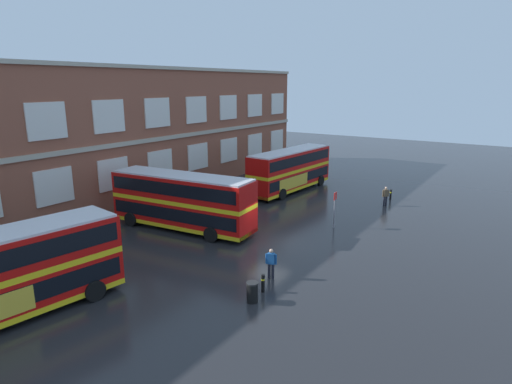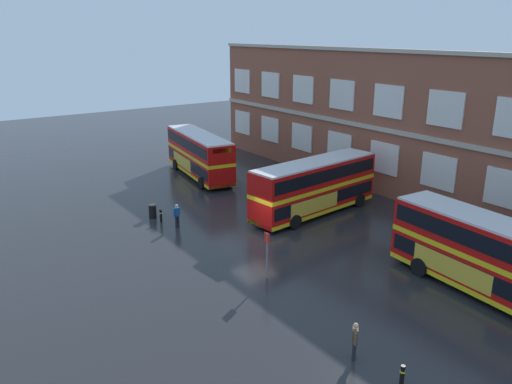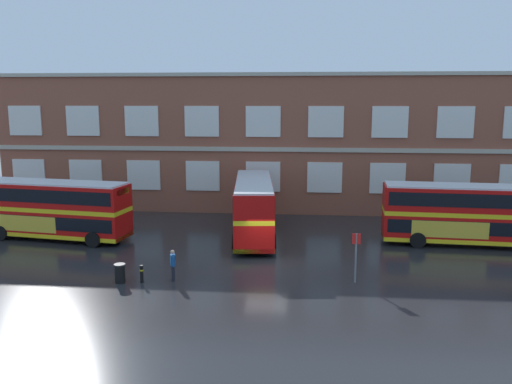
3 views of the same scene
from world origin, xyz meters
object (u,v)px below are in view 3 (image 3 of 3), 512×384
Objects in this scene: safety_bollard_west at (142,274)px; bus_stand_flag at (356,253)px; double_decker_middle at (254,207)px; waiting_passenger at (173,264)px; double_decker_far at (468,214)px; double_decker_near at (52,209)px; station_litter_bin at (120,273)px.

bus_stand_flag is at bearing 5.29° from safety_bollard_west.
double_decker_middle is 6.59× the size of waiting_passenger.
double_decker_far is at bearing 25.41° from safety_bollard_west.
double_decker_middle reaches higher than bus_stand_flag.
safety_bollard_west is at bearing -42.70° from double_decker_near.
double_decker_near and double_decker_middle have the same top height.
double_decker_near is at bearing 143.64° from waiting_passenger.
station_litter_bin is (-20.62, -9.37, -1.63)m from double_decker_far.
double_decker_far is (28.38, 1.03, 0.00)m from double_decker_near.
double_decker_near is at bearing 132.91° from station_litter_bin.
station_litter_bin is at bearing -167.35° from waiting_passenger.
double_decker_middle reaches higher than station_litter_bin.
double_decker_near is at bearing 137.30° from safety_bollard_west.
station_litter_bin is 1.08× the size of safety_bollard_west.
double_decker_far is (14.43, -0.91, 0.00)m from double_decker_middle.
double_decker_middle is 1.00× the size of double_decker_far.
double_decker_middle is 12.11m from station_litter_bin.
station_litter_bin is (-2.74, -0.62, -0.41)m from waiting_passenger.
double_decker_far is at bearing 2.08° from double_decker_near.
waiting_passenger reaches higher than station_litter_bin.
double_decker_far is 4.13× the size of bus_stand_flag.
safety_bollard_west is (1.15, 0.12, -0.03)m from station_litter_bin.
station_litter_bin is at bearing -121.06° from double_decker_middle.
station_litter_bin is (-6.19, -10.28, -1.63)m from double_decker_middle.
bus_stand_flag is (9.78, 0.56, 0.70)m from waiting_passenger.
double_decker_near is 13.09m from waiting_passenger.
waiting_passenger is 9.82m from bus_stand_flag.
waiting_passenger is 1.72m from safety_bollard_west.
bus_stand_flag reaches higher than station_litter_bin.
bus_stand_flag is (-8.10, -8.20, -0.51)m from double_decker_far.
double_decker_near is 10.93× the size of station_litter_bin.
waiting_passenger is 0.63× the size of bus_stand_flag.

